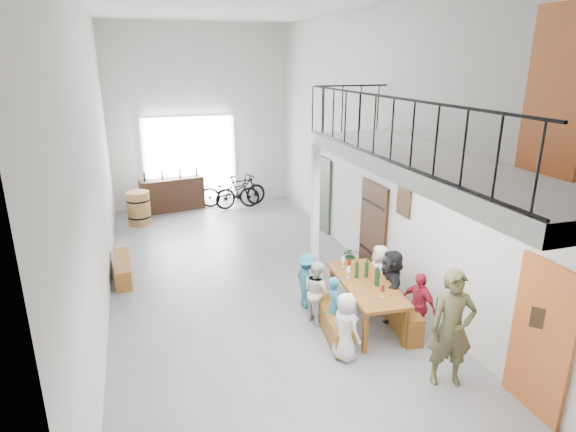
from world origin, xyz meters
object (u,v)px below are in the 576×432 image
object	(u,v)px
tasting_table	(366,287)
host_standing	(452,328)
bench_inner	(330,318)
bicycle_near	(230,192)
oak_barrel	(139,208)
serving_counter	(172,194)
side_bench	(123,269)

from	to	relation	value
tasting_table	host_standing	world-z (taller)	host_standing
bench_inner	bicycle_near	world-z (taller)	bicycle_near
bench_inner	oak_barrel	size ratio (longest dim) A/B	1.95
serving_counter	bicycle_near	bearing A→B (deg)	-16.56
oak_barrel	bicycle_near	size ratio (longest dim) A/B	0.51
side_bench	bicycle_near	bearing A→B (deg)	54.00
side_bench	tasting_table	bearing A→B (deg)	-38.74
bench_inner	serving_counter	size ratio (longest dim) A/B	0.98
tasting_table	bench_inner	world-z (taller)	tasting_table
side_bench	oak_barrel	bearing A→B (deg)	82.86
tasting_table	host_standing	size ratio (longest dim) A/B	1.17
oak_barrel	side_bench	bearing A→B (deg)	-97.14
tasting_table	bicycle_near	bearing A→B (deg)	101.32
tasting_table	side_bench	bearing A→B (deg)	146.09
tasting_table	serving_counter	bearing A→B (deg)	113.12
host_standing	bench_inner	bearing A→B (deg)	137.20
bench_inner	host_standing	xyz separation A→B (m)	(1.05, -1.84, 0.66)
bench_inner	side_bench	xyz separation A→B (m)	(-3.42, 3.26, -0.01)
side_bench	serving_counter	distance (m)	4.86
serving_counter	host_standing	world-z (taller)	host_standing
oak_barrel	bicycle_near	bearing A→B (deg)	17.64
side_bench	serving_counter	xyz separation A→B (m)	(1.46, 4.63, 0.29)
host_standing	bicycle_near	xyz separation A→B (m)	(-1.27, 9.52, -0.38)
tasting_table	side_bench	xyz separation A→B (m)	(-4.08, 3.27, -0.50)
host_standing	serving_counter	bearing A→B (deg)	124.68
tasting_table	side_bench	world-z (taller)	tasting_table
side_bench	host_standing	world-z (taller)	host_standing
tasting_table	oak_barrel	size ratio (longest dim) A/B	2.15
tasting_table	bench_inner	size ratio (longest dim) A/B	1.11
bicycle_near	oak_barrel	bearing A→B (deg)	123.10
oak_barrel	serving_counter	xyz separation A→B (m)	(1.02, 1.10, 0.02)
oak_barrel	tasting_table	bearing A→B (deg)	-61.88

